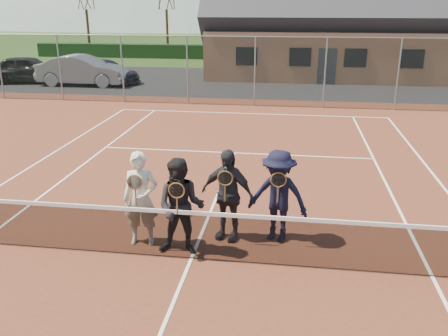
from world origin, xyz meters
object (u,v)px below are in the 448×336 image
Objects in this scene: car_a at (28,69)px; player_b at (181,207)px; player_d at (278,196)px; player_a at (141,199)px; car_b at (83,70)px; player_c at (227,195)px; clubhouse at (335,9)px; car_c at (106,71)px; tennis_net at (191,233)px.

player_b reaches higher than car_a.
player_a is at bearing -168.87° from player_d.
player_c is at bearing -148.27° from car_b.
car_b is at bearing -155.97° from clubhouse.
car_b is 19.44m from player_a.
player_c is (-3.48, -23.07, -3.07)m from clubhouse.
clubhouse is 24.33m from player_b.
clubhouse is 8.67× the size of player_d.
car_c is 20.95m from tennis_net.
player_a is at bearing -154.27° from car_a.
car_b is at bearing 117.01° from player_a.
tennis_net is (9.87, -17.81, -0.28)m from car_b.
player_c is (0.73, 0.70, 0.00)m from player_b.
tennis_net is at bearing -99.46° from clubhouse.
player_b reaches higher than tennis_net.
car_b is 2.77× the size of player_d.
car_a is at bearing 126.10° from player_b.
car_c is (0.86, 1.10, -0.18)m from car_b.
clubhouse reaches higher than player_c.
car_b is 20.29m from player_d.
clubhouse is (13.01, 5.08, 3.35)m from car_c.
tennis_net is 0.75× the size of clubhouse.
clubhouse is 8.67× the size of player_c.
player_d is at bearing 11.13° from player_a.
car_c is at bearing -37.85° from car_b.
car_b is at bearing 166.85° from car_c.
car_c is at bearing -90.14° from car_a.
tennis_net is 1.82m from player_d.
player_d reaches higher than tennis_net.
car_a is 0.39× the size of tennis_net.
clubhouse reaches higher than car_a.
car_b reaches higher than car_a.
player_b and player_d have the same top height.
car_b is 1.41m from car_c.
clubhouse is (13.87, 6.18, 3.17)m from car_b.
player_b is 1.01m from player_c.
car_a reaches higher than tennis_net.
player_a is 1.00× the size of player_c.
car_b is 20.06m from player_b.
car_a is 21.60m from player_a.
tennis_net is 24.57m from clubhouse.
player_d is at bearing 33.72° from tennis_net.
clubhouse is at bearing -65.83° from car_b.
car_c is 20.08m from player_a.
car_c is 2.44× the size of player_b.
player_d is (1.48, 0.99, 0.38)m from tennis_net.
car_a is 2.50× the size of player_c.
tennis_net is 6.49× the size of player_d.
player_a is at bearing -131.76° from car_c.
tennis_net is 1.21m from player_a.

